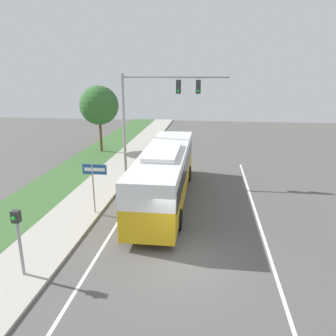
# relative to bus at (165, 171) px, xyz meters

# --- Properties ---
(ground_plane) EXTENTS (80.00, 80.00, 0.00)m
(ground_plane) POSITION_rel_bus_xyz_m (1.59, -6.53, -1.82)
(ground_plane) COLOR #565451
(sidewalk) EXTENTS (2.80, 80.00, 0.12)m
(sidewalk) POSITION_rel_bus_xyz_m (-4.61, -6.53, -1.76)
(sidewalk) COLOR #ADA89E
(sidewalk) RESTS_ON ground_plane
(lane_divider_near) EXTENTS (0.14, 30.00, 0.01)m
(lane_divider_near) POSITION_rel_bus_xyz_m (-2.01, -6.53, -1.82)
(lane_divider_near) COLOR silver
(lane_divider_near) RESTS_ON ground_plane
(lane_divider_far) EXTENTS (0.14, 30.00, 0.01)m
(lane_divider_far) POSITION_rel_bus_xyz_m (5.19, -6.53, -1.82)
(lane_divider_far) COLOR silver
(lane_divider_far) RESTS_ON ground_plane
(bus) EXTENTS (2.63, 12.27, 3.33)m
(bus) POSITION_rel_bus_xyz_m (0.00, 0.00, 0.00)
(bus) COLOR gold
(bus) RESTS_ON ground_plane
(signal_gantry) EXTENTS (7.27, 0.41, 7.35)m
(signal_gantry) POSITION_rel_bus_xyz_m (-1.35, 4.03, 3.44)
(signal_gantry) COLOR #939399
(signal_gantry) RESTS_ON ground_plane
(pedestrian_signal) EXTENTS (0.28, 0.34, 2.69)m
(pedestrian_signal) POSITION_rel_bus_xyz_m (-4.26, -8.37, 0.04)
(pedestrian_signal) COLOR #939399
(pedestrian_signal) RESTS_ON ground_plane
(street_sign) EXTENTS (1.30, 0.08, 2.87)m
(street_sign) POSITION_rel_bus_xyz_m (-3.43, -2.58, 0.23)
(street_sign) COLOR #939399
(street_sign) RESTS_ON ground_plane
(roadside_tree) EXTENTS (3.59, 3.59, 6.15)m
(roadside_tree) POSITION_rel_bus_xyz_m (-7.68, 11.32, 2.62)
(roadside_tree) COLOR brown
(roadside_tree) RESTS_ON grass_verge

